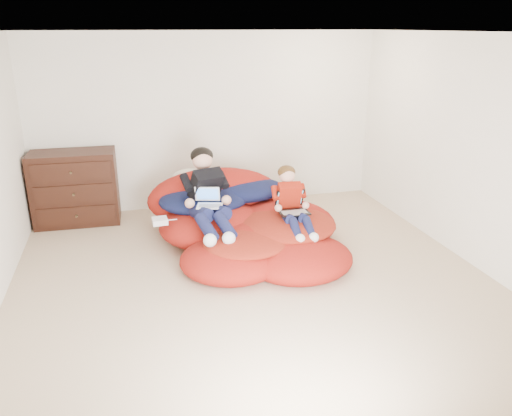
# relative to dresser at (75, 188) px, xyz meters

# --- Properties ---
(room_shell) EXTENTS (5.10, 5.10, 2.77)m
(room_shell) POSITION_rel_dresser_xyz_m (1.90, -2.21, -0.28)
(room_shell) COLOR #C5AC8D
(room_shell) RESTS_ON ground
(dresser) EXTENTS (1.12, 0.63, 0.99)m
(dresser) POSITION_rel_dresser_xyz_m (0.00, 0.00, 0.00)
(dresser) COLOR black
(dresser) RESTS_ON ground
(beanbag_pile) EXTENTS (2.31, 2.47, 0.87)m
(beanbag_pile) POSITION_rel_dresser_xyz_m (2.04, -1.29, -0.23)
(beanbag_pile) COLOR #B01C13
(beanbag_pile) RESTS_ON ground
(cream_pillow) EXTENTS (0.48, 0.30, 0.30)m
(cream_pillow) POSITION_rel_dresser_xyz_m (1.48, -0.44, 0.12)
(cream_pillow) COLOR silver
(cream_pillow) RESTS_ON beanbag_pile
(older_boy) EXTENTS (0.47, 1.24, 0.84)m
(older_boy) POSITION_rel_dresser_xyz_m (1.59, -1.29, 0.23)
(older_boy) COLOR black
(older_boy) RESTS_ON beanbag_pile
(younger_boy) EXTENTS (0.31, 0.91, 0.68)m
(younger_boy) POSITION_rel_dresser_xyz_m (2.54, -1.59, 0.13)
(younger_boy) COLOR #B0210F
(younger_boy) RESTS_ON beanbag_pile
(laptop_white) EXTENTS (0.34, 0.36, 0.21)m
(laptop_white) POSITION_rel_dresser_xyz_m (1.59, -1.38, 0.14)
(laptop_white) COLOR white
(laptop_white) RESTS_ON older_boy
(laptop_black) EXTENTS (0.35, 0.34, 0.24)m
(laptop_black) POSITION_rel_dresser_xyz_m (2.54, -1.61, 0.06)
(laptop_black) COLOR black
(laptop_black) RESTS_ON younger_boy
(power_adapter) EXTENTS (0.18, 0.18, 0.06)m
(power_adapter) POSITION_rel_dresser_xyz_m (1.02, -1.33, -0.08)
(power_adapter) COLOR white
(power_adapter) RESTS_ON beanbag_pile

